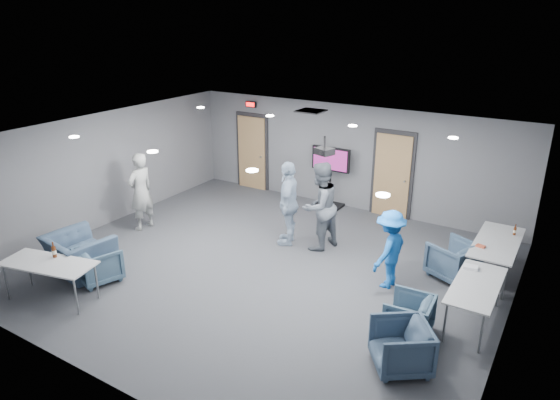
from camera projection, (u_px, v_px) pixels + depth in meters
The scene contains 29 objects.
floor at pixel (264, 267), 10.13m from camera, with size 9.00×9.00×0.00m, color #35383D.
ceiling at pixel (263, 137), 9.18m from camera, with size 9.00×9.00×0.00m, color silver.
wall_back at pixel (349, 157), 12.85m from camera, with size 9.00×0.02×2.70m, color slate.
wall_front at pixel (94, 300), 6.47m from camera, with size 9.00×0.02×2.70m, color slate.
wall_left at pixel (106, 169), 11.86m from camera, with size 0.02×8.00×2.70m, color slate.
wall_right at pixel (515, 262), 7.45m from camera, with size 0.02×8.00×2.70m, color slate.
door_left at pixel (252, 152), 14.38m from camera, with size 1.06×0.17×2.24m.
door_right at pixel (392, 176), 12.32m from camera, with size 1.06×0.17×2.24m.
exit_sign at pixel (251, 104), 13.88m from camera, with size 0.32×0.08×0.16m.
hvac_diffuser at pixel (311, 111), 11.66m from camera, with size 0.60×0.60×0.03m, color black.
downlights at pixel (263, 137), 9.19m from camera, with size 6.18×3.78×0.02m.
person_a at pixel (141, 192), 11.63m from camera, with size 0.67×0.44×1.85m, color #9B9E9B.
person_b at pixel (320, 206), 10.63m from camera, with size 0.94×0.73×1.94m, color slate.
person_c at pixel (289, 203), 10.89m from camera, with size 1.11×0.46×1.89m, color #A5BBD4.
person_d at pixel (389, 249), 9.18m from camera, with size 0.97×0.56×1.51m, color blue.
chair_right_a at pixel (453, 260), 9.61m from camera, with size 0.79×0.81×0.74m, color #3C5168.
chair_right_b at pixel (409, 315), 7.93m from camera, with size 0.70×0.72×0.65m, color #3D556A.
chair_right_c at pixel (401, 347), 7.13m from camera, with size 0.77×0.79×0.72m, color #374A60.
chair_front_a at pixel (99, 264), 9.51m from camera, with size 0.74×0.76×0.69m, color #3E566B.
chair_front_b at pixel (79, 254), 9.80m from camera, with size 1.20×1.05×0.78m, color #394B62.
table_right_a at pixel (497, 243), 9.57m from camera, with size 0.78×1.88×0.73m.
table_right_b at pixel (476, 287), 8.06m from camera, with size 0.70×1.67×0.73m.
table_front_left at pixel (48, 265), 8.76m from camera, with size 1.79×1.06×0.73m.
bottle_front at pixel (54, 252), 8.90m from camera, with size 0.08×0.08×0.30m.
bottle_right at pixel (515, 231), 9.81m from camera, with size 0.06×0.06×0.23m.
snack_box at pixel (481, 246), 9.32m from camera, with size 0.16×0.11×0.04m, color #B8482E.
wrapper at pixel (471, 267), 8.53m from camera, with size 0.23×0.16×0.05m, color white.
tv_stand at pixel (330, 173), 12.99m from camera, with size 1.05×0.50×1.61m.
projector at pixel (324, 151), 9.35m from camera, with size 0.38×0.35×0.35m.
Camera 1 is at (4.99, -7.51, 4.83)m, focal length 32.00 mm.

